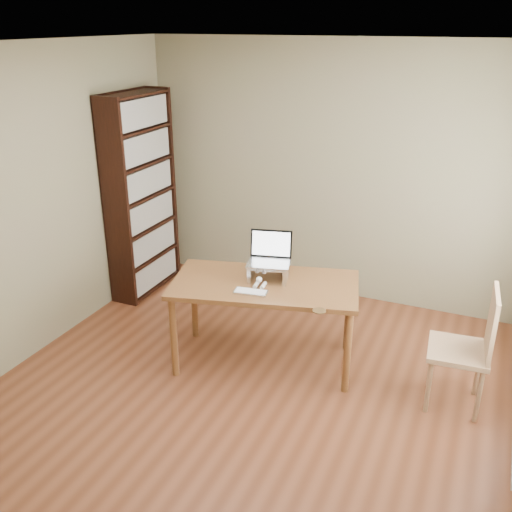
{
  "coord_description": "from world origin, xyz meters",
  "views": [
    {
      "loc": [
        1.53,
        -3.2,
        2.75
      ],
      "look_at": [
        -0.15,
        0.68,
        0.98
      ],
      "focal_mm": 40.0,
      "sensor_mm": 36.0,
      "label": 1
    }
  ],
  "objects_px": {
    "keyboard": "(251,292)",
    "bookshelf": "(141,195)",
    "desk": "(265,292)",
    "cat": "(267,269)",
    "chair": "(470,345)",
    "laptop": "(272,255)"
  },
  "relations": [
    {
      "from": "keyboard",
      "to": "bookshelf",
      "type": "bearing_deg",
      "value": 139.24
    },
    {
      "from": "desk",
      "to": "cat",
      "type": "xyz_separation_m",
      "value": [
        -0.02,
        0.11,
        0.16
      ]
    },
    {
      "from": "keyboard",
      "to": "chair",
      "type": "height_order",
      "value": "chair"
    },
    {
      "from": "desk",
      "to": "laptop",
      "type": "bearing_deg",
      "value": 75.88
    },
    {
      "from": "bookshelf",
      "to": "chair",
      "type": "xyz_separation_m",
      "value": [
        3.37,
        -0.81,
        -0.52
      ]
    },
    {
      "from": "bookshelf",
      "to": "chair",
      "type": "bearing_deg",
      "value": -13.55
    },
    {
      "from": "laptop",
      "to": "desk",
      "type": "bearing_deg",
      "value": -104.12
    },
    {
      "from": "bookshelf",
      "to": "cat",
      "type": "height_order",
      "value": "bookshelf"
    },
    {
      "from": "cat",
      "to": "bookshelf",
      "type": "bearing_deg",
      "value": 149.77
    },
    {
      "from": "bookshelf",
      "to": "desk",
      "type": "xyz_separation_m",
      "value": [
        1.75,
        -0.85,
        -0.39
      ]
    },
    {
      "from": "desk",
      "to": "chair",
      "type": "height_order",
      "value": "chair"
    },
    {
      "from": "keyboard",
      "to": "cat",
      "type": "bearing_deg",
      "value": 80.23
    },
    {
      "from": "keyboard",
      "to": "chair",
      "type": "xyz_separation_m",
      "value": [
        1.65,
        0.26,
        -0.23
      ]
    },
    {
      "from": "desk",
      "to": "cat",
      "type": "distance_m",
      "value": 0.19
    },
    {
      "from": "bookshelf",
      "to": "cat",
      "type": "bearing_deg",
      "value": -23.23
    },
    {
      "from": "chair",
      "to": "bookshelf",
      "type": "bearing_deg",
      "value": 161.98
    },
    {
      "from": "desk",
      "to": "laptop",
      "type": "distance_m",
      "value": 0.32
    },
    {
      "from": "keyboard",
      "to": "cat",
      "type": "distance_m",
      "value": 0.34
    },
    {
      "from": "bookshelf",
      "to": "chair",
      "type": "height_order",
      "value": "bookshelf"
    },
    {
      "from": "cat",
      "to": "keyboard",
      "type": "bearing_deg",
      "value": -97.92
    },
    {
      "from": "cat",
      "to": "chair",
      "type": "bearing_deg",
      "value": -9.5
    },
    {
      "from": "bookshelf",
      "to": "laptop",
      "type": "distance_m",
      "value": 1.89
    }
  ]
}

